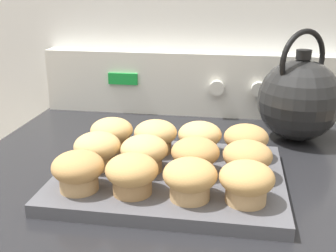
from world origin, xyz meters
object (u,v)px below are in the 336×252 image
muffin_r0_c3 (247,182)px  muffin_r1_c2 (195,155)px  muffin_r1_c1 (144,153)px  tea_kettle (300,98)px  muffin_r2_c2 (200,138)px  muffin_r2_c3 (246,141)px  muffin_r0_c0 (78,170)px  muffin_r0_c2 (190,178)px  muffin_pan (170,177)px  muffin_r2_c1 (156,136)px  muffin_r1_c3 (247,159)px  muffin_r0_c1 (132,173)px  muffin_r1_c0 (97,149)px  muffin_r2_c0 (112,133)px

muffin_r0_c3 → muffin_r1_c2: (-0.09, 0.09, 0.00)m
muffin_r1_c1 → tea_kettle: bearing=42.8°
muffin_r2_c2 → muffin_r2_c3: size_ratio=1.00×
muffin_r0_c0 → muffin_r0_c2: bearing=-0.1°
muffin_pan → muffin_r2_c1: muffin_r2_c1 is taller
muffin_pan → muffin_r1_c3: muffin_r1_c3 is taller
muffin_r2_c3 → muffin_pan: bearing=-145.9°
muffin_r0_c2 → muffin_r2_c2: bearing=90.6°
muffin_pan → muffin_r0_c0: bearing=-146.2°
muffin_pan → muffin_r2_c1: size_ratio=4.70×
muffin_r1_c2 → muffin_r1_c3: same height
tea_kettle → muffin_r0_c1: bearing=-129.5°
muffin_r0_c3 → muffin_r1_c1: bearing=154.2°
muffin_r1_c2 → muffin_r2_c1: size_ratio=1.00×
muffin_r1_c2 → muffin_r0_c0: bearing=-152.9°
muffin_r1_c0 → muffin_r1_c2: bearing=0.2°
muffin_pan → muffin_r0_c1: 0.11m
muffin_r0_c2 → muffin_r2_c3: size_ratio=1.00×
muffin_pan → muffin_r0_c1: bearing=-118.0°
muffin_pan → muffin_r2_c2: size_ratio=4.70×
muffin_r1_c1 → muffin_r2_c2: bearing=46.0°
muffin_r1_c2 → muffin_r1_c3: size_ratio=1.00×
muffin_pan → muffin_r0_c2: (0.04, -0.09, 0.04)m
muffin_pan → muffin_r0_c0: (-0.13, -0.09, 0.04)m
muffin_r2_c1 → muffin_r2_c0: bearing=-179.9°
tea_kettle → muffin_r2_c3: bearing=-122.8°
muffin_r0_c1 → muffin_r1_c2: 0.12m
muffin_r0_c2 → muffin_r1_c1: 0.13m
muffin_pan → tea_kettle: size_ratio=1.59×
muffin_pan → muffin_r1_c2: (0.04, 0.00, 0.04)m
muffin_r2_c0 → muffin_r1_c2: bearing=-26.0°
muffin_r2_c2 → tea_kettle: size_ratio=0.34×
muffin_r0_c1 → muffin_r2_c1: 0.17m
muffin_r0_c0 → muffin_r2_c2: 0.25m
muffin_r1_c1 → muffin_r2_c3: (0.17, 0.09, 0.00)m
muffin_r0_c0 → muffin_r2_c2: bearing=45.5°
muffin_r0_c1 → muffin_r1_c1: bearing=89.4°
muffin_r0_c2 → muffin_r0_c0: bearing=179.9°
muffin_r1_c0 → muffin_r0_c1: bearing=-45.7°
muffin_r0_c0 → muffin_r0_c1: (0.09, 0.00, 0.00)m
muffin_r1_c1 → muffin_r1_c2: same height
muffin_r1_c1 → muffin_r2_c3: size_ratio=1.00×
muffin_r1_c0 → muffin_r1_c2: 0.17m
muffin_r0_c2 → muffin_r2_c1: size_ratio=1.00×
muffin_r1_c3 → tea_kettle: (0.11, 0.27, 0.04)m
muffin_r0_c3 → muffin_r2_c0: 0.31m
muffin_r0_c0 → muffin_r1_c1: same height
muffin_r1_c2 → muffin_r0_c1: bearing=-135.6°
muffin_r0_c0 → muffin_r1_c2: (0.18, 0.09, 0.00)m
muffin_r0_c0 → muffin_r2_c2: size_ratio=1.00×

